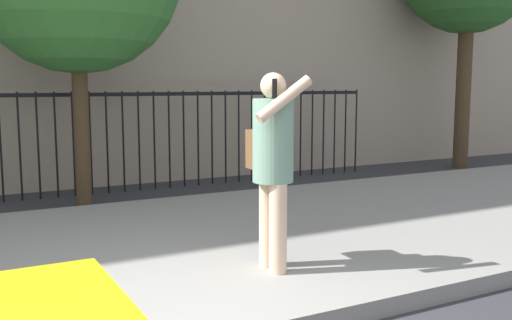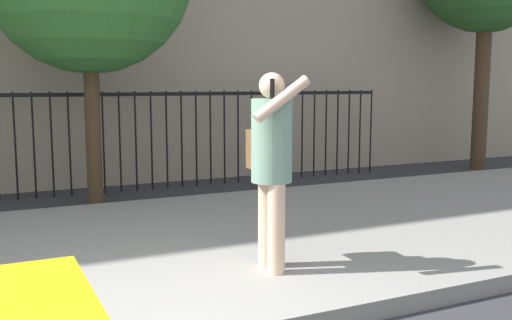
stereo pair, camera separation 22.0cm
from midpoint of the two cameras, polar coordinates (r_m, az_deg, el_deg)
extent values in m
cube|color=gray|center=(5.73, -17.69, -9.49)|extent=(28.00, 4.40, 0.15)
cube|color=black|center=(9.16, -22.27, 5.92)|extent=(12.00, 0.04, 0.06)
cylinder|color=black|center=(9.18, -24.42, 1.11)|extent=(0.03, 0.03, 1.60)
cylinder|color=black|center=(9.20, -22.83, 1.20)|extent=(0.03, 0.03, 1.60)
cylinder|color=black|center=(9.22, -21.25, 1.30)|extent=(0.03, 0.03, 1.60)
cylinder|color=black|center=(9.25, -19.69, 1.39)|extent=(0.03, 0.03, 1.60)
cylinder|color=black|center=(9.29, -18.13, 1.48)|extent=(0.03, 0.03, 1.60)
cylinder|color=black|center=(9.34, -16.59, 1.57)|extent=(0.03, 0.03, 1.60)
cylinder|color=black|center=(9.39, -15.06, 1.66)|extent=(0.03, 0.03, 1.60)
cylinder|color=black|center=(9.45, -13.55, 1.74)|extent=(0.03, 0.03, 1.60)
cylinder|color=black|center=(9.52, -12.07, 1.82)|extent=(0.03, 0.03, 1.60)
cylinder|color=black|center=(9.59, -10.60, 1.90)|extent=(0.03, 0.03, 1.60)
cylinder|color=black|center=(9.67, -9.16, 1.98)|extent=(0.03, 0.03, 1.60)
cylinder|color=black|center=(9.76, -7.74, 2.05)|extent=(0.03, 0.03, 1.60)
cylinder|color=black|center=(9.85, -6.34, 2.13)|extent=(0.03, 0.03, 1.60)
cylinder|color=black|center=(9.94, -4.98, 2.20)|extent=(0.03, 0.03, 1.60)
cylinder|color=black|center=(10.05, -3.63, 2.26)|extent=(0.03, 0.03, 1.60)
cylinder|color=black|center=(10.15, -2.32, 2.33)|extent=(0.03, 0.03, 1.60)
cylinder|color=black|center=(10.27, -1.04, 2.39)|extent=(0.03, 0.03, 1.60)
cylinder|color=black|center=(10.38, 0.22, 2.45)|extent=(0.03, 0.03, 1.60)
cylinder|color=black|center=(10.51, 1.45, 2.51)|extent=(0.03, 0.03, 1.60)
cylinder|color=black|center=(10.63, 2.65, 2.56)|extent=(0.03, 0.03, 1.60)
cylinder|color=black|center=(10.77, 3.82, 2.61)|extent=(0.03, 0.03, 1.60)
cylinder|color=black|center=(10.90, 4.96, 2.66)|extent=(0.03, 0.03, 1.60)
cylinder|color=black|center=(11.04, 6.08, 2.71)|extent=(0.03, 0.03, 1.60)
cylinder|color=black|center=(11.19, 7.16, 2.75)|extent=(0.03, 0.03, 1.60)
cylinder|color=black|center=(11.33, 8.22, 2.80)|extent=(0.03, 0.03, 1.60)
cylinder|color=black|center=(11.49, 9.25, 2.84)|extent=(0.03, 0.03, 1.60)
cylinder|color=beige|center=(4.82, 0.85, -6.75)|extent=(0.15, 0.15, 0.75)
cylinder|color=beige|center=(5.00, -0.11, -6.24)|extent=(0.15, 0.15, 0.75)
cylinder|color=gray|center=(4.79, 0.37, 1.92)|extent=(0.36, 0.36, 0.69)
sphere|color=beige|center=(4.77, 0.38, 7.32)|extent=(0.21, 0.21, 0.21)
cylinder|color=beige|center=(4.59, 1.40, 6.00)|extent=(0.49, 0.12, 0.37)
cylinder|color=beige|center=(4.97, -0.58, 1.88)|extent=(0.09, 0.09, 0.53)
cube|color=black|center=(4.61, 0.46, 7.07)|extent=(0.02, 0.07, 0.15)
cube|color=brown|center=(5.04, -0.84, 1.01)|extent=(0.18, 0.29, 0.34)
cylinder|color=#4C3823|center=(8.43, -17.52, 3.97)|extent=(0.21, 0.21, 2.49)
cylinder|color=#4C3823|center=(12.52, 19.23, 6.83)|extent=(0.30, 0.30, 3.32)
camera|label=1|loc=(0.11, -91.24, -0.16)|focal=40.73mm
camera|label=2|loc=(0.11, 88.76, 0.16)|focal=40.73mm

